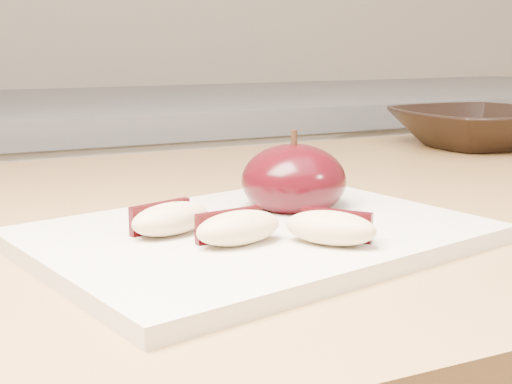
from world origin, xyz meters
name	(u,v)px	position (x,y,z in m)	size (l,w,h in m)	color
back_cabinet	(111,349)	(0.00, 1.20, 0.47)	(2.40, 0.62, 0.94)	silver
cutting_board	(256,235)	(-0.08, 0.39, 0.91)	(0.30, 0.22, 0.01)	silver
apple_half	(294,181)	(-0.03, 0.43, 0.93)	(0.10, 0.10, 0.07)	black
apple_wedge_a	(170,219)	(-0.14, 0.40, 0.92)	(0.07, 0.05, 0.02)	beige
apple_wedge_b	(237,227)	(-0.11, 0.36, 0.92)	(0.06, 0.04, 0.02)	beige
apple_wedge_c	(331,228)	(-0.06, 0.33, 0.92)	(0.06, 0.06, 0.02)	beige
bowl	(476,128)	(0.38, 0.68, 0.93)	(0.21, 0.21, 0.05)	black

